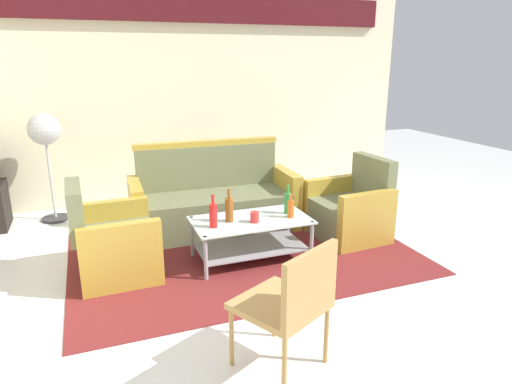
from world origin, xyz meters
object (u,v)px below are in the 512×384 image
(armchair_right, at_px, (350,211))
(bottle_orange, at_px, (291,209))
(cup, at_px, (255,217))
(pedestal_fan, at_px, (45,136))
(bottle_brown, at_px, (229,209))
(couch, at_px, (214,203))
(coffee_table, at_px, (251,233))
(bottle_green, at_px, (288,203))
(bottle_red, at_px, (213,215))
(wicker_chair, at_px, (292,299))
(armchair_left, at_px, (113,245))

(armchair_right, xyz_separation_m, bottle_orange, (-0.82, -0.24, 0.21))
(armchair_right, height_order, cup, armchair_right)
(pedestal_fan, bearing_deg, bottle_brown, -49.18)
(couch, bearing_deg, coffee_table, 98.86)
(armchair_right, xyz_separation_m, cup, (-1.19, -0.25, 0.17))
(bottle_green, xyz_separation_m, bottle_brown, (-0.60, -0.02, 0.01))
(bottle_red, relative_size, bottle_brown, 0.96)
(bottle_brown, bearing_deg, wicker_chair, -94.16)
(coffee_table, relative_size, bottle_green, 3.84)
(armchair_left, bearing_deg, pedestal_fan, -163.68)
(couch, xyz_separation_m, bottle_red, (-0.27, -0.97, 0.21))
(couch, height_order, coffee_table, couch)
(bottle_orange, relative_size, wicker_chair, 0.27)
(couch, xyz_separation_m, bottle_orange, (0.48, -0.97, 0.18))
(bottle_brown, bearing_deg, armchair_right, 6.06)
(pedestal_fan, xyz_separation_m, wicker_chair, (1.49, -3.46, -0.52))
(armchair_right, relative_size, bottle_red, 2.80)
(couch, height_order, bottle_brown, couch)
(armchair_left, height_order, bottle_red, armchair_left)
(coffee_table, xyz_separation_m, bottle_orange, (0.37, -0.08, 0.23))
(armchair_right, bearing_deg, cup, 97.88)
(bottle_orange, bearing_deg, cup, -179.27)
(wicker_chair, bearing_deg, pedestal_fan, 86.10)
(armchair_right, height_order, bottle_brown, armchair_right)
(armchair_left, bearing_deg, bottle_green, 84.86)
(bottle_green, relative_size, wicker_chair, 0.34)
(couch, bearing_deg, cup, 98.72)
(couch, relative_size, bottle_green, 6.36)
(bottle_green, relative_size, pedestal_fan, 0.23)
(couch, xyz_separation_m, pedestal_fan, (-1.70, 0.98, 0.70))
(bottle_red, bearing_deg, couch, 74.39)
(armchair_right, xyz_separation_m, pedestal_fan, (-3.00, 1.71, 0.73))
(coffee_table, bearing_deg, bottle_orange, -11.46)
(bottle_red, bearing_deg, bottle_green, 7.81)
(armchair_right, height_order, bottle_green, armchair_right)
(coffee_table, height_order, cup, cup)
(coffee_table, height_order, bottle_red, bottle_red)
(armchair_left, relative_size, bottle_orange, 3.73)
(couch, distance_m, bottle_orange, 1.10)
(bottle_orange, distance_m, pedestal_fan, 2.97)
(armchair_right, distance_m, wicker_chair, 2.33)
(wicker_chair, bearing_deg, couch, 58.02)
(couch, distance_m, armchair_left, 1.36)
(bottle_red, distance_m, cup, 0.39)
(bottle_red, height_order, cup, bottle_red)
(armchair_right, relative_size, wicker_chair, 1.01)
(couch, xyz_separation_m, bottle_brown, (-0.09, -0.88, 0.21))
(bottle_green, relative_size, cup, 2.86)
(armchair_left, relative_size, coffee_table, 0.77)
(armchair_left, height_order, armchair_right, same)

